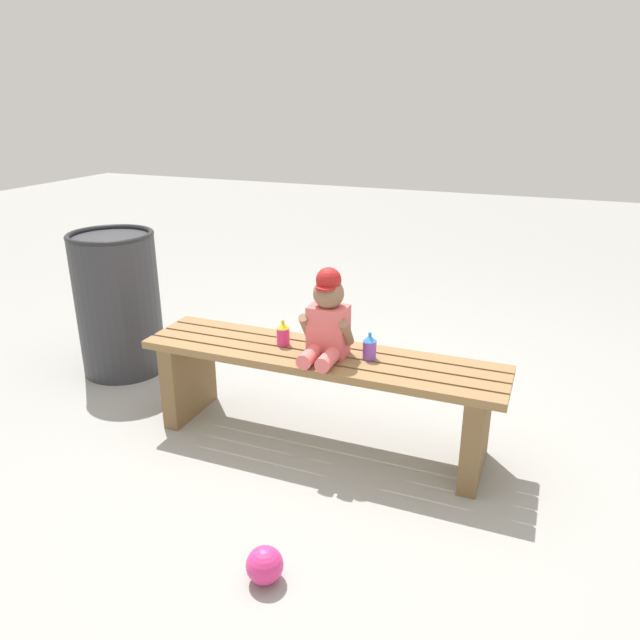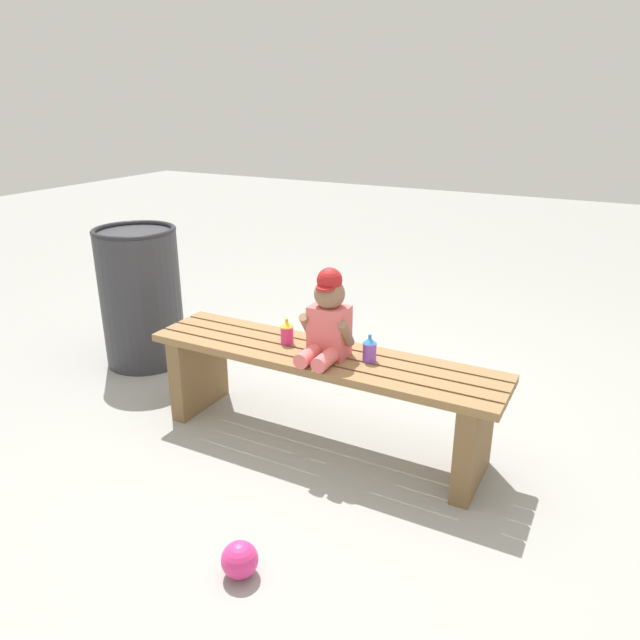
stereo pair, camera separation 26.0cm
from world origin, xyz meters
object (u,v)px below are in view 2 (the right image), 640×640
(child_figure, at_px, (328,319))
(trash_bin, at_px, (141,296))
(sippy_cup_right, at_px, (370,348))
(toy_ball, at_px, (240,560))
(park_bench, at_px, (321,382))
(sippy_cup_left, at_px, (287,332))

(child_figure, relative_size, trash_bin, 0.49)
(child_figure, distance_m, sippy_cup_right, 0.22)
(sippy_cup_right, distance_m, toy_ball, 1.02)
(park_bench, bearing_deg, sippy_cup_right, 6.32)
(child_figure, height_order, sippy_cup_right, child_figure)
(sippy_cup_left, relative_size, trash_bin, 0.15)
(park_bench, height_order, sippy_cup_left, sippy_cup_left)
(child_figure, bearing_deg, sippy_cup_right, 11.71)
(sippy_cup_left, height_order, toy_ball, sippy_cup_left)
(park_bench, distance_m, sippy_cup_right, 0.30)
(park_bench, xyz_separation_m, toy_ball, (0.15, -0.89, -0.25))
(park_bench, height_order, trash_bin, trash_bin)
(trash_bin, bearing_deg, sippy_cup_right, -10.14)
(child_figure, distance_m, sippy_cup_left, 0.27)
(sippy_cup_left, bearing_deg, trash_bin, 166.41)
(sippy_cup_left, bearing_deg, park_bench, -7.33)
(park_bench, relative_size, sippy_cup_left, 13.51)
(child_figure, xyz_separation_m, sippy_cup_left, (-0.23, 0.04, -0.12))
(trash_bin, bearing_deg, park_bench, -12.73)
(sippy_cup_left, distance_m, sippy_cup_right, 0.42)
(child_figure, bearing_deg, toy_ball, -82.59)
(toy_ball, bearing_deg, sippy_cup_right, 85.58)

